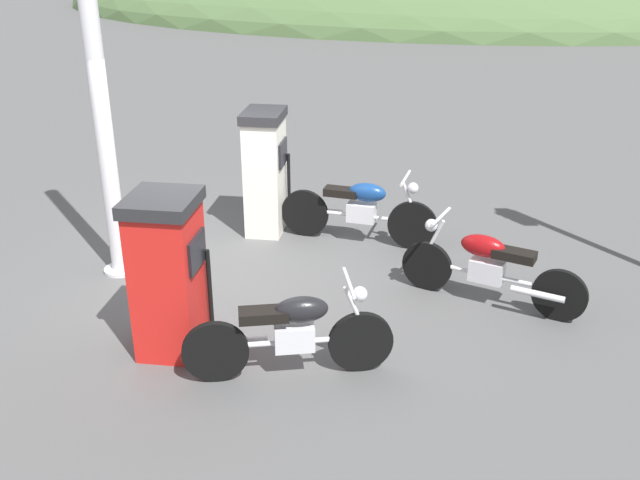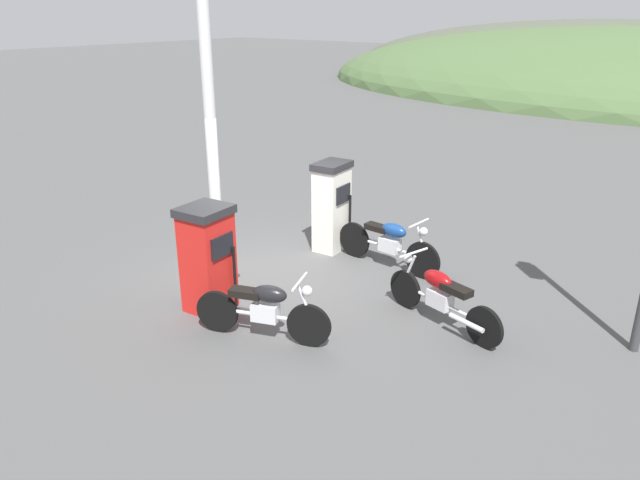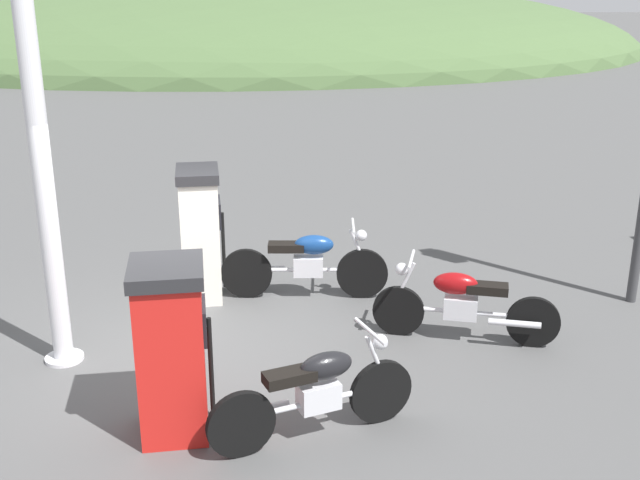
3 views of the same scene
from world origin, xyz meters
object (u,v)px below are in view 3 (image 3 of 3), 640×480
fuel_pump_far (201,234)px  motorcycle_far_pump (307,262)px  fuel_pump_near (171,349)px  motorcycle_near_pump (317,391)px  canopy_support_pole (39,147)px  motorcycle_extra (462,302)px

fuel_pump_far → motorcycle_far_pump: 1.34m
fuel_pump_near → motorcycle_near_pump: (1.24, -0.17, -0.35)m
motorcycle_near_pump → motorcycle_far_pump: bearing=89.1°
fuel_pump_near → canopy_support_pole: 2.44m
motorcycle_extra → canopy_support_pole: size_ratio=0.42×
fuel_pump_far → fuel_pump_near: bearing=-90.0°
fuel_pump_near → motorcycle_far_pump: size_ratio=0.77×
motorcycle_near_pump → motorcycle_extra: (1.69, 1.80, -0.00)m
motorcycle_far_pump → canopy_support_pole: size_ratio=0.44×
fuel_pump_far → canopy_support_pole: (-1.33, -1.59, 1.44)m
canopy_support_pole → motorcycle_extra: bearing=2.9°
motorcycle_far_pump → motorcycle_extra: bearing=-38.1°
fuel_pump_near → motorcycle_extra: 3.37m
motorcycle_near_pump → canopy_support_pole: (-2.57, 1.58, 1.82)m
fuel_pump_far → motorcycle_extra: (2.93, -1.38, -0.38)m
fuel_pump_far → motorcycle_extra: size_ratio=0.83×
fuel_pump_far → canopy_support_pole: bearing=-129.8°
motorcycle_near_pump → motorcycle_extra: size_ratio=0.92×
motorcycle_near_pump → motorcycle_far_pump: size_ratio=0.88×
motorcycle_near_pump → motorcycle_far_pump: 3.09m
fuel_pump_near → fuel_pump_far: size_ratio=0.97×
motorcycle_far_pump → fuel_pump_near: bearing=-113.8°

